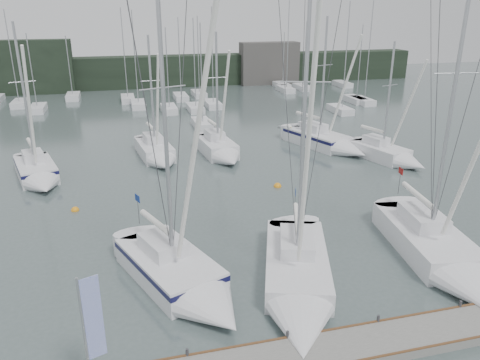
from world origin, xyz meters
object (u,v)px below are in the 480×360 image
object	(u,v)px
sailboat_mid_a	(38,175)
buoy_c	(75,210)
sailboat_near_right	(446,259)
sailboat_near_left	(186,282)
dock_banner	(90,326)
sailboat_mid_c	(221,151)
buoy_b	(277,187)
sailboat_near_center	(298,288)
sailboat_mid_e	(392,156)
sailboat_mid_d	(329,142)
sailboat_mid_b	(158,155)

from	to	relation	value
sailboat_mid_a	buoy_c	bearing A→B (deg)	-79.66
sailboat_near_right	buoy_c	size ratio (longest dim) A/B	31.60
sailboat_near_left	dock_banner	distance (m)	7.19
sailboat_mid_c	buoy_b	world-z (taller)	sailboat_mid_c
buoy_b	sailboat_near_center	bearing A→B (deg)	-105.19
sailboat_near_center	sailboat_mid_e	size ratio (longest dim) A/B	1.52
sailboat_mid_d	buoy_c	size ratio (longest dim) A/B	24.62
buoy_b	sailboat_mid_a	bearing A→B (deg)	162.60
sailboat_mid_b	sailboat_near_center	bearing A→B (deg)	-86.43
sailboat_mid_e	sailboat_mid_a	bearing A→B (deg)	158.13
sailboat_near_left	sailboat_mid_a	xyz separation A→B (m)	(-8.74, 17.60, -0.00)
sailboat_mid_a	sailboat_mid_b	size ratio (longest dim) A/B	1.11
sailboat_mid_b	sailboat_mid_e	size ratio (longest dim) A/B	1.05
sailboat_near_left	sailboat_mid_c	world-z (taller)	sailboat_near_left
sailboat_near_right	sailboat_mid_c	size ratio (longest dim) A/B	1.43
sailboat_near_right	buoy_c	distance (m)	22.74
sailboat_mid_a	sailboat_mid_b	xyz separation A→B (m)	(9.37, 3.03, -0.06)
sailboat_mid_c	sailboat_mid_e	xyz separation A→B (m)	(13.98, -4.93, -0.06)
sailboat_near_right	sailboat_mid_e	world-z (taller)	sailboat_near_right
sailboat_mid_a	buoy_b	bearing A→B (deg)	-32.82
sailboat_mid_c	sailboat_near_center	bearing A→B (deg)	-98.92
sailboat_near_left	sailboat_near_right	xyz separation A→B (m)	(13.15, -1.25, -0.03)
buoy_c	dock_banner	bearing A→B (deg)	-83.58
sailboat_mid_c	sailboat_mid_e	bearing A→B (deg)	-25.18
sailboat_mid_b	buoy_b	size ratio (longest dim) A/B	19.37
sailboat_near_right	sailboat_mid_a	size ratio (longest dim) A/B	1.31
sailboat_near_left	buoy_c	size ratio (longest dim) A/B	30.77
sailboat_near_left	dock_banner	xyz separation A→B (m)	(-3.83, -5.57, 2.45)
sailboat_near_left	buoy_c	distance (m)	12.77
sailboat_near_left	sailboat_mid_b	size ratio (longest dim) A/B	1.42
sailboat_near_right	sailboat_near_left	bearing A→B (deg)	-176.63
sailboat_mid_b	sailboat_mid_d	world-z (taller)	sailboat_mid_d
sailboat_near_right	dock_banner	bearing A→B (deg)	-156.94
sailboat_mid_b	sailboat_near_right	bearing A→B (deg)	-67.58
sailboat_near_right	sailboat_mid_a	world-z (taller)	sailboat_near_right
sailboat_near_right	sailboat_mid_e	xyz separation A→B (m)	(6.98, 16.39, -0.05)
sailboat_near_center	sailboat_mid_b	size ratio (longest dim) A/B	1.45
dock_banner	sailboat_near_left	bearing A→B (deg)	34.96
sailboat_near_right	buoy_b	bearing A→B (deg)	117.20
sailboat_mid_a	sailboat_mid_e	size ratio (longest dim) A/B	1.16
sailboat_near_left	sailboat_mid_e	xyz separation A→B (m)	(20.13, 15.14, -0.08)
sailboat_near_left	buoy_b	distance (m)	14.94
sailboat_near_left	sailboat_mid_d	distance (m)	26.15
sailboat_mid_a	buoy_b	world-z (taller)	sailboat_mid_a
sailboat_mid_d	sailboat_mid_c	bearing A→B (deg)	160.46
buoy_b	buoy_c	bearing A→B (deg)	-177.06
sailboat_mid_c	dock_banner	distance (m)	27.62
sailboat_near_left	sailboat_mid_a	distance (m)	19.65
sailboat_mid_a	sailboat_mid_e	bearing A→B (deg)	-20.29
sailboat_mid_b	buoy_b	xyz separation A→B (m)	(8.07, -8.50, -0.58)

